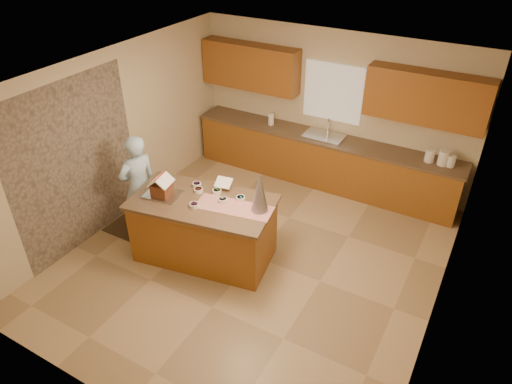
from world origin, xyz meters
The scene contains 28 objects.
floor centered at (0.00, 0.00, 0.00)m, with size 5.50×5.50×0.00m, color tan.
ceiling centered at (0.00, 0.00, 2.70)m, with size 5.50×5.50×0.00m, color silver.
wall_back centered at (0.00, 2.75, 1.35)m, with size 5.50×5.50×0.00m, color beige.
wall_front centered at (0.00, -2.75, 1.35)m, with size 5.50×5.50×0.00m, color beige.
wall_left centered at (-2.50, 0.00, 1.35)m, with size 5.50×5.50×0.00m, color beige.
wall_right centered at (2.50, 0.00, 1.35)m, with size 5.50×5.50×0.00m, color beige.
stone_accent centered at (-2.48, -0.80, 1.25)m, with size 2.50×2.50×0.00m, color gray.
window_curtain centered at (0.00, 2.72, 1.65)m, with size 1.05×0.03×1.00m, color white.
back_counter_base centered at (0.00, 2.45, 0.44)m, with size 4.80×0.60×0.88m, color brown.
back_counter_top centered at (0.00, 2.45, 0.90)m, with size 4.85×0.63×0.04m, color brown.
upper_cabinet_left centered at (-1.55, 2.57, 1.90)m, with size 1.85×0.35×0.80m, color brown.
upper_cabinet_right centered at (1.55, 2.57, 1.90)m, with size 1.85×0.35×0.80m, color brown.
sink centered at (0.00, 2.45, 0.89)m, with size 0.70×0.45×0.12m, color silver.
faucet centered at (0.00, 2.63, 1.06)m, with size 0.03×0.03×0.28m, color silver.
island_base centered at (-0.66, -0.32, 0.46)m, with size 1.89×0.95×0.93m, color brown.
island_top centered at (-0.66, -0.32, 0.95)m, with size 1.98×1.03×0.04m, color brown.
table_runner centered at (-0.19, -0.24, 0.97)m, with size 1.05×0.38×0.01m, color #A00F0B.
baking_tray centered at (-1.22, -0.47, 0.98)m, with size 0.48×0.36×0.03m, color silver.
cookbook centered at (-0.57, 0.10, 1.06)m, with size 0.23×0.02×0.19m, color white.
tinsel_tree centered at (0.14, -0.12, 1.26)m, with size 0.23×0.23×0.58m, color #ACAAB6.
rug centered at (-1.90, -0.28, 0.01)m, with size 1.11×0.72×0.01m, color black.
boy centered at (-1.85, -0.28, 0.83)m, with size 0.60×0.39×1.63m, color #ADD4F6.
canister_a centered at (1.80, 2.45, 1.02)m, with size 0.15×0.15×0.21m, color white.
canister_b centered at (2.00, 2.45, 1.04)m, with size 0.17×0.17×0.24m, color white.
canister_c centered at (2.12, 2.45, 1.01)m, with size 0.13×0.13×0.19m, color white.
paper_towel centered at (-1.05, 2.45, 1.03)m, with size 0.10×0.10×0.22m, color white.
gingerbread_house centered at (-1.22, -0.47, 1.11)m, with size 0.33×0.34×0.30m.
candy_bowls centered at (-0.60, -0.16, 1.00)m, with size 0.86×0.57×0.06m.
Camera 1 is at (2.58, -4.56, 4.52)m, focal length 32.60 mm.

